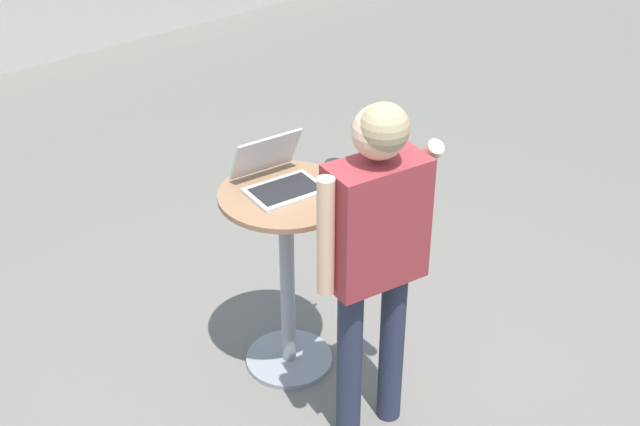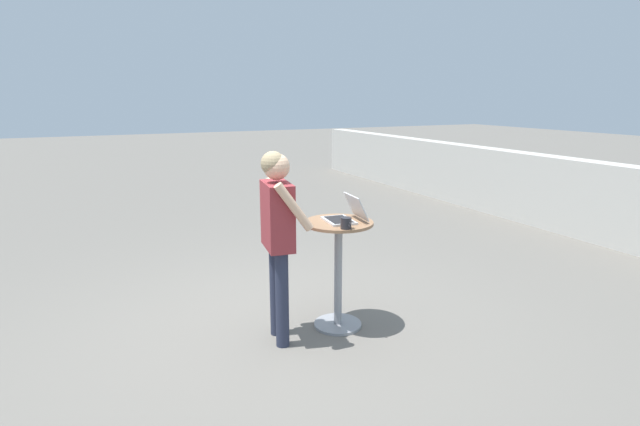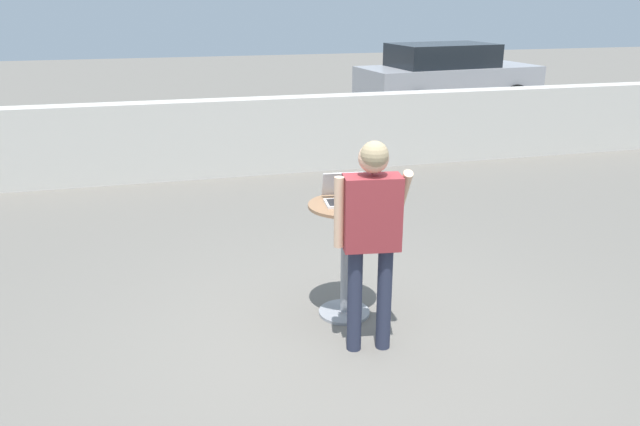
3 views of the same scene
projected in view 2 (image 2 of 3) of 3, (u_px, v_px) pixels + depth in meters
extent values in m
plane|color=slate|center=(275.00, 329.00, 4.46)|extent=(50.00, 50.00, 0.00)
cylinder|color=gray|center=(338.00, 324.00, 4.53)|extent=(0.43, 0.43, 0.03)
cylinder|color=gray|center=(338.00, 275.00, 4.42)|extent=(0.07, 0.07, 0.93)
cylinder|color=#8C6647|center=(339.00, 223.00, 4.31)|extent=(0.60, 0.60, 0.02)
cube|color=silver|center=(339.00, 220.00, 4.30)|extent=(0.35, 0.25, 0.02)
cube|color=black|center=(339.00, 219.00, 4.30)|extent=(0.30, 0.21, 0.00)
cube|color=silver|center=(356.00, 206.00, 4.33)|extent=(0.33, 0.14, 0.21)
cube|color=white|center=(356.00, 206.00, 4.33)|extent=(0.31, 0.12, 0.19)
cylinder|color=#232328|center=(346.00, 223.00, 4.06)|extent=(0.09, 0.09, 0.09)
torus|color=#232328|center=(349.00, 224.00, 4.01)|extent=(0.04, 0.01, 0.04)
cylinder|color=#282D42|center=(276.00, 290.00, 4.28)|extent=(0.11, 0.11, 0.82)
cylinder|color=#282D42|center=(282.00, 300.00, 4.08)|extent=(0.11, 0.11, 0.82)
cube|color=maroon|center=(277.00, 216.00, 4.02)|extent=(0.43, 0.26, 0.54)
sphere|color=#DBAD89|center=(276.00, 167.00, 3.93)|extent=(0.21, 0.21, 0.21)
sphere|color=#9E8966|center=(273.00, 163.00, 3.92)|extent=(0.20, 0.20, 0.20)
cylinder|color=#DBAD89|center=(271.00, 208.00, 4.24)|extent=(0.07, 0.07, 0.51)
cylinder|color=#DBAD89|center=(294.00, 207.00, 3.80)|extent=(0.11, 0.31, 0.40)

